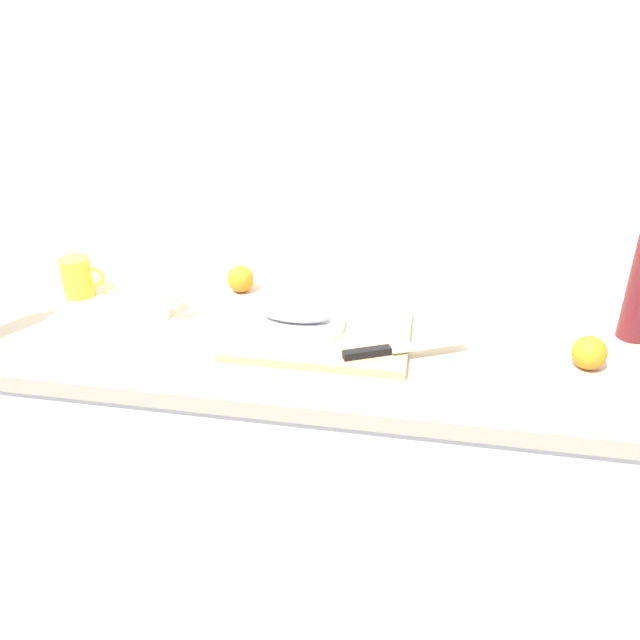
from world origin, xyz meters
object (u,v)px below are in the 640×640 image
cutting_board (320,335)px  white_plate (297,323)px  orange_0 (240,279)px  coffee_mug_0 (78,277)px  fish_fillet (297,313)px  chef_knife (390,350)px  coffee_mug_1 (151,299)px

cutting_board → white_plate: white_plate is taller
cutting_board → orange_0: size_ratio=5.77×
coffee_mug_0 → orange_0: (0.42, 0.10, -0.02)m
fish_fillet → coffee_mug_0: coffee_mug_0 is taller
white_plate → fish_fillet: size_ratio=1.33×
white_plate → cutting_board: bearing=-17.1°
fish_fillet → orange_0: 0.29m
chef_knife → fish_fillet: bearing=133.4°
fish_fillet → orange_0: (-0.20, 0.21, -0.02)m
coffee_mug_1 → orange_0: coffee_mug_1 is taller
cutting_board → white_plate: 0.07m
chef_knife → cutting_board: bearing=131.9°
coffee_mug_1 → chef_knife: bearing=-9.8°
fish_fillet → coffee_mug_0: size_ratio=1.45×
chef_knife → coffee_mug_0: bearing=142.1°
chef_knife → orange_0: (-0.43, 0.30, 0.01)m
cutting_board → orange_0: (-0.26, 0.22, 0.03)m
fish_fillet → chef_knife: 0.25m
chef_knife → orange_0: size_ratio=3.72×
fish_fillet → white_plate: bearing=0.0°
white_plate → orange_0: 0.29m
white_plate → fish_fillet: 0.03m
chef_knife → coffee_mug_0: size_ratio=2.27×
white_plate → coffee_mug_0: coffee_mug_0 is taller
coffee_mug_1 → orange_0: 0.26m
cutting_board → coffee_mug_0: 0.70m
chef_knife → orange_0: orange_0 is taller
fish_fillet → cutting_board: bearing=-17.1°
cutting_board → chef_knife: bearing=-23.2°
cutting_board → orange_0: 0.35m
white_plate → coffee_mug_0: bearing=170.5°
chef_knife → coffee_mug_1: size_ratio=2.20×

